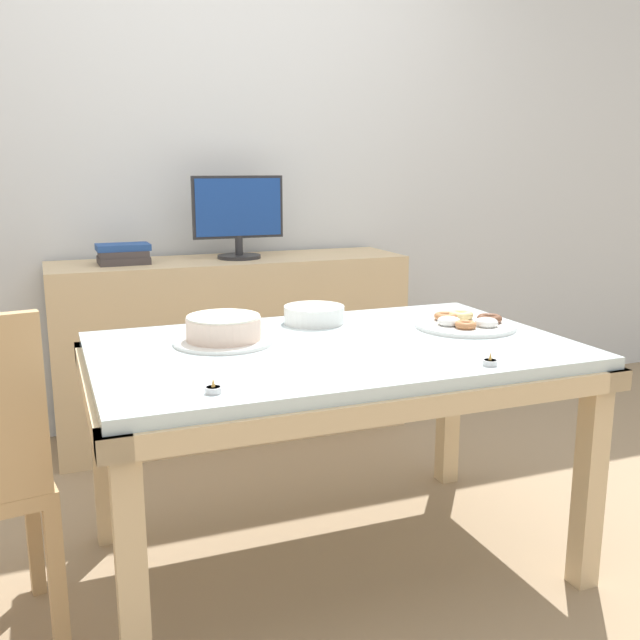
{
  "coord_description": "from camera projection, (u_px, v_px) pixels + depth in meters",
  "views": [
    {
      "loc": [
        -0.81,
        -1.96,
        1.27
      ],
      "look_at": [
        -0.01,
        0.08,
        0.79
      ],
      "focal_mm": 40.0,
      "sensor_mm": 36.0,
      "label": 1
    }
  ],
  "objects": [
    {
      "name": "ground_plane",
      "position": [
        332.0,
        560.0,
        2.34
      ],
      "size": [
        12.0,
        12.0,
        0.0
      ],
      "primitive_type": "plane",
      "color": "#997F60"
    },
    {
      "name": "wall_back",
      "position": [
        213.0,
        159.0,
        3.47
      ],
      "size": [
        8.0,
        0.1,
        2.6
      ],
      "primitive_type": "cube",
      "color": "silver",
      "rests_on": "ground"
    },
    {
      "name": "dining_table",
      "position": [
        333.0,
        373.0,
        2.2
      ],
      "size": [
        1.47,
        0.93,
        0.73
      ],
      "color": "silver",
      "rests_on": "ground"
    },
    {
      "name": "sideboard",
      "position": [
        233.0,
        347.0,
        3.39
      ],
      "size": [
        1.63,
        0.44,
        0.85
      ],
      "color": "#D1B284",
      "rests_on": "ground"
    },
    {
      "name": "computer_monitor",
      "position": [
        238.0,
        217.0,
        3.27
      ],
      "size": [
        0.42,
        0.2,
        0.38
      ],
      "color": "#262628",
      "rests_on": "sideboard"
    },
    {
      "name": "book_stack",
      "position": [
        123.0,
        254.0,
        3.12
      ],
      "size": [
        0.23,
        0.17,
        0.09
      ],
      "color": "#3F3838",
      "rests_on": "sideboard"
    },
    {
      "name": "cake_chocolate_round",
      "position": [
        224.0,
        331.0,
        2.19
      ],
      "size": [
        0.31,
        0.31,
        0.09
      ],
      "color": "white",
      "rests_on": "dining_table"
    },
    {
      "name": "pastry_platter",
      "position": [
        466.0,
        323.0,
        2.41
      ],
      "size": [
        0.34,
        0.34,
        0.04
      ],
      "color": "white",
      "rests_on": "dining_table"
    },
    {
      "name": "plate_stack",
      "position": [
        314.0,
        314.0,
        2.47
      ],
      "size": [
        0.21,
        0.21,
        0.06
      ],
      "color": "white",
      "rests_on": "dining_table"
    },
    {
      "name": "tealight_centre",
      "position": [
        256.0,
        322.0,
        2.45
      ],
      "size": [
        0.04,
        0.04,
        0.04
      ],
      "color": "silver",
      "rests_on": "dining_table"
    },
    {
      "name": "tealight_near_front",
      "position": [
        490.0,
        362.0,
        1.95
      ],
      "size": [
        0.04,
        0.04,
        0.04
      ],
      "color": "silver",
      "rests_on": "dining_table"
    },
    {
      "name": "tealight_left_edge",
      "position": [
        213.0,
        389.0,
        1.71
      ],
      "size": [
        0.04,
        0.04,
        0.04
      ],
      "color": "silver",
      "rests_on": "dining_table"
    }
  ]
}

